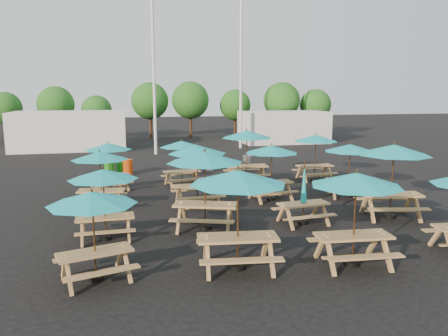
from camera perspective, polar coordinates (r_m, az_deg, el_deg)
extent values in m
plane|color=black|center=(16.87, 1.11, -4.54)|extent=(120.00, 120.00, 0.00)
cube|color=tan|center=(10.35, -16.50, -10.51)|extent=(1.74, 1.08, 0.05)
cube|color=tan|center=(9.90, -15.62, -13.05)|extent=(1.62, 0.69, 0.04)
cube|color=tan|center=(10.99, -17.16, -10.79)|extent=(1.62, 0.69, 0.04)
cylinder|color=black|center=(10.58, -16.33, -13.69)|extent=(0.33, 0.33, 0.09)
cylinder|color=brown|center=(10.23, -16.61, -8.56)|extent=(0.04, 0.04, 2.08)
cone|color=#15A2AE|center=(9.99, -16.85, -3.78)|extent=(2.47, 2.47, 0.29)
cube|color=tan|center=(13.03, -15.27, -6.21)|extent=(1.65, 0.69, 0.05)
cube|color=tan|center=(12.54, -15.23, -8.10)|extent=(1.64, 0.29, 0.04)
cube|color=tan|center=(13.68, -15.20, -6.58)|extent=(1.64, 0.29, 0.04)
cylinder|color=black|center=(13.22, -15.15, -8.81)|extent=(0.33, 0.33, 0.09)
cylinder|color=brown|center=(12.94, -15.34, -4.63)|extent=(0.04, 0.04, 2.08)
cone|color=#15A2AE|center=(12.75, -15.52, -0.80)|extent=(2.05, 2.05, 0.29)
cube|color=tan|center=(16.44, -15.74, -2.85)|extent=(1.74, 0.86, 0.06)
cube|color=tan|center=(15.91, -16.09, -4.27)|extent=(1.68, 0.45, 0.04)
cube|color=tan|center=(17.08, -15.32, -3.28)|extent=(1.68, 0.45, 0.04)
cylinder|color=black|center=(16.59, -15.63, -5.00)|extent=(0.33, 0.33, 0.09)
cylinder|color=brown|center=(16.36, -15.80, -1.55)|extent=(0.04, 0.04, 2.13)
cone|color=#15A2AE|center=(16.21, -15.95, 1.57)|extent=(2.27, 2.27, 0.30)
cube|color=tan|center=(19.37, -14.72, -0.94)|extent=(1.76, 1.13, 0.05)
cube|color=tan|center=(18.86, -14.16, -2.02)|extent=(1.62, 0.74, 0.04)
cube|color=tan|center=(19.99, -15.19, -1.40)|extent=(1.62, 0.74, 0.04)
cylinder|color=black|center=(19.50, -14.64, -2.75)|extent=(0.33, 0.33, 0.09)
cylinder|color=brown|center=(19.31, -14.77, 0.15)|extent=(0.04, 0.04, 2.09)
cone|color=#15A2AE|center=(19.18, -14.89, 2.75)|extent=(2.52, 2.52, 0.29)
cube|color=tan|center=(10.53, 1.80, -9.05)|extent=(1.98, 0.95, 0.06)
cube|color=tan|center=(9.99, 2.36, -12.02)|extent=(1.93, 0.47, 0.04)
cube|color=tan|center=(11.29, 1.29, -9.39)|extent=(1.93, 0.47, 0.04)
cylinder|color=black|center=(10.79, 1.78, -12.74)|extent=(0.38, 0.38, 0.11)
cylinder|color=brown|center=(10.40, 1.82, -6.78)|extent=(0.05, 0.05, 2.44)
cone|color=#15A2AE|center=(10.15, 1.85, -1.20)|extent=(2.56, 2.56, 0.34)
cube|color=tan|center=(13.47, -2.47, -4.80)|extent=(2.06, 1.33, 0.06)
cube|color=tan|center=(12.89, -2.94, -6.92)|extent=(1.91, 0.87, 0.04)
cube|color=tan|center=(14.23, -2.03, -5.29)|extent=(1.91, 0.87, 0.04)
cylinder|color=black|center=(13.68, -2.45, -7.78)|extent=(0.38, 0.38, 0.11)
cylinder|color=brown|center=(13.37, -2.49, -2.98)|extent=(0.05, 0.05, 2.46)
cone|color=#15A2AE|center=(13.18, -2.52, 1.42)|extent=(2.96, 2.96, 0.34)
cube|color=tan|center=(16.38, -3.49, -2.34)|extent=(1.83, 0.80, 0.06)
cube|color=tan|center=(15.82, -2.96, -3.85)|extent=(1.81, 0.35, 0.04)
cube|color=tan|center=(17.08, -3.96, -2.84)|extent=(1.81, 0.35, 0.04)
cylinder|color=black|center=(16.54, -3.46, -4.67)|extent=(0.36, 0.36, 0.10)
cylinder|color=brown|center=(16.30, -3.50, -0.94)|extent=(0.04, 0.04, 2.29)
cone|color=#15A2AE|center=(16.15, -3.54, 2.44)|extent=(2.30, 2.30, 0.32)
cube|color=tan|center=(19.83, -5.51, -0.43)|extent=(1.71, 0.93, 0.05)
cube|color=tan|center=(19.33, -4.95, -1.48)|extent=(1.63, 0.53, 0.04)
cube|color=tan|center=(20.44, -6.01, -0.88)|extent=(1.63, 0.53, 0.04)
cylinder|color=black|center=(19.95, -5.48, -2.19)|extent=(0.32, 0.32, 0.09)
cylinder|color=brown|center=(19.77, -5.53, 0.62)|extent=(0.04, 0.04, 2.07)
cone|color=#15A2AE|center=(19.65, -5.57, 3.14)|extent=(2.30, 2.30, 0.29)
cube|color=tan|center=(11.22, 16.56, -8.46)|extent=(1.87, 0.83, 0.06)
cube|color=tan|center=(10.75, 18.02, -11.02)|extent=(1.84, 0.38, 0.04)
cube|color=tan|center=(11.89, 15.11, -8.84)|extent=(1.84, 0.38, 0.04)
cylinder|color=black|center=(11.45, 16.39, -11.80)|extent=(0.37, 0.37, 0.10)
cylinder|color=brown|center=(11.10, 16.67, -6.42)|extent=(0.04, 0.04, 2.34)
cone|color=#15A2AE|center=(10.87, 16.93, -1.43)|extent=(2.36, 2.36, 0.32)
cube|color=tan|center=(14.27, 10.34, -4.61)|extent=(1.69, 0.80, 0.05)
cube|color=tan|center=(13.84, 11.50, -6.23)|extent=(1.65, 0.40, 0.04)
cube|color=tan|center=(14.85, 9.19, -5.06)|extent=(1.65, 0.40, 0.04)
cylinder|color=black|center=(14.44, 10.26, -7.01)|extent=(0.33, 0.33, 0.09)
cylinder|color=brown|center=(14.19, 10.38, -3.16)|extent=(0.04, 0.04, 2.08)
cone|color=#15A2AE|center=(14.11, 10.43, -1.72)|extent=(0.20, 0.20, 1.36)
cube|color=tan|center=(17.21, 6.14, -1.90)|extent=(1.79, 0.88, 0.06)
cube|color=tan|center=(16.72, 7.07, -3.24)|extent=(1.73, 0.45, 0.04)
cube|color=tan|center=(17.82, 5.25, -2.38)|extent=(1.73, 0.45, 0.04)
cylinder|color=black|center=(17.35, 6.10, -4.02)|extent=(0.34, 0.34, 0.10)
cylinder|color=brown|center=(17.13, 6.17, -0.62)|extent=(0.04, 0.04, 2.19)
cone|color=#15A2AE|center=(16.99, 6.23, 2.45)|extent=(2.33, 2.33, 0.31)
cube|color=tan|center=(20.41, 2.95, 0.27)|extent=(1.98, 0.87, 0.06)
cube|color=tan|center=(19.79, 3.37, -0.96)|extent=(1.95, 0.39, 0.04)
cube|color=tan|center=(21.15, 2.54, -0.25)|extent=(1.95, 0.39, 0.04)
cylinder|color=black|center=(20.55, 2.93, -1.77)|extent=(0.39, 0.39, 0.11)
cylinder|color=brown|center=(20.34, 2.96, 1.50)|extent=(0.05, 0.05, 2.48)
cone|color=#15A2AE|center=(20.22, 2.99, 4.42)|extent=(2.49, 2.49, 0.34)
cube|color=tan|center=(15.73, 20.99, -3.24)|extent=(2.09, 1.15, 0.07)
cube|color=tan|center=(15.15, 21.92, -5.02)|extent=(1.99, 0.67, 0.04)
cube|color=tan|center=(16.45, 20.00, -3.75)|extent=(1.99, 0.67, 0.04)
cylinder|color=black|center=(15.91, 20.82, -5.89)|extent=(0.39, 0.39, 0.11)
cylinder|color=brown|center=(15.63, 21.09, -1.63)|extent=(0.05, 0.05, 2.52)
cone|color=#15A2AE|center=(15.47, 21.33, 2.24)|extent=(2.83, 2.83, 0.35)
cube|color=tan|center=(18.33, 15.97, -1.52)|extent=(1.81, 1.04, 0.06)
cube|color=tan|center=(17.80, 16.44, -2.78)|extent=(1.71, 0.62, 0.04)
cube|color=tan|center=(18.98, 15.44, -1.96)|extent=(1.71, 0.62, 0.04)
cylinder|color=black|center=(18.47, 15.87, -3.50)|extent=(0.34, 0.34, 0.09)
cylinder|color=brown|center=(18.26, 16.02, -0.32)|extent=(0.04, 0.04, 2.17)
cone|color=#15A2AE|center=(18.13, 16.16, 2.53)|extent=(2.48, 2.48, 0.30)
cube|color=tan|center=(21.42, 11.76, 0.30)|extent=(1.75, 0.73, 0.06)
cube|color=tan|center=(20.90, 12.49, -0.74)|extent=(1.74, 0.30, 0.04)
cube|color=tan|center=(22.03, 11.01, -0.15)|extent=(1.74, 0.30, 0.04)
cylinder|color=black|center=(21.53, 11.70, -1.44)|extent=(0.35, 0.35, 0.10)
cylinder|color=brown|center=(21.35, 11.79, 1.34)|extent=(0.04, 0.04, 2.21)
cone|color=#15A2AE|center=(21.24, 11.88, 3.84)|extent=(2.17, 2.17, 0.31)
cylinder|color=#198418|center=(22.74, -14.73, -0.07)|extent=(0.50, 0.50, 0.80)
cylinder|color=#198418|center=(23.20, -13.29, 0.19)|extent=(0.50, 0.50, 0.80)
cylinder|color=#C53E0B|center=(22.91, -12.44, 0.10)|extent=(0.50, 0.50, 0.80)
cylinder|color=gray|center=(23.37, -1.84, 0.52)|extent=(0.50, 0.50, 0.80)
cylinder|color=gray|center=(23.74, 3.06, 0.66)|extent=(0.50, 0.50, 0.80)
cylinder|color=silver|center=(29.99, -9.19, 13.20)|extent=(0.20, 0.20, 12.00)
cylinder|color=silver|center=(33.00, 2.23, 13.01)|extent=(0.20, 0.20, 12.00)
cube|color=silver|center=(34.25, -19.48, 4.63)|extent=(8.00, 4.00, 2.80)
cube|color=silver|center=(37.29, 7.73, 5.34)|extent=(7.00, 4.00, 2.60)
cylinder|color=#382314|center=(42.50, -26.47, 4.49)|extent=(0.24, 0.24, 1.92)
sphere|color=#1E5919|center=(42.40, -26.66, 7.01)|extent=(2.80, 2.80, 2.80)
cylinder|color=#382314|center=(40.33, -20.94, 4.79)|extent=(0.24, 0.24, 2.14)
sphere|color=#1E5919|center=(40.23, -21.13, 7.75)|extent=(3.11, 3.11, 3.11)
cylinder|color=#382314|center=(39.75, -16.18, 4.73)|extent=(0.24, 0.24, 1.78)
sphere|color=#1E5919|center=(39.64, -16.30, 7.23)|extent=(2.59, 2.59, 2.59)
cylinder|color=#382314|center=(40.76, -9.56, 5.47)|extent=(0.24, 0.24, 2.31)
sphere|color=#1E5919|center=(40.66, -9.65, 8.64)|extent=(3.36, 3.36, 3.36)
cylinder|color=#382314|center=(40.66, -4.36, 5.59)|extent=(0.24, 0.24, 2.35)
sphere|color=#1E5919|center=(40.55, -4.40, 8.82)|extent=(3.41, 3.41, 3.41)
cylinder|color=#382314|center=(41.91, 1.45, 5.52)|extent=(0.24, 0.24, 2.02)
sphere|color=#1E5919|center=(41.80, 1.46, 8.22)|extent=(2.94, 2.94, 2.94)
cylinder|color=#382314|center=(41.37, 7.47, 5.60)|extent=(0.24, 0.24, 2.32)
sphere|color=#1E5919|center=(41.26, 7.55, 8.74)|extent=(3.38, 3.38, 3.38)
cylinder|color=#382314|center=(42.68, 11.76, 5.40)|extent=(0.24, 0.24, 2.03)
sphere|color=#1E5919|center=(42.57, 11.86, 8.07)|extent=(2.95, 2.95, 2.95)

